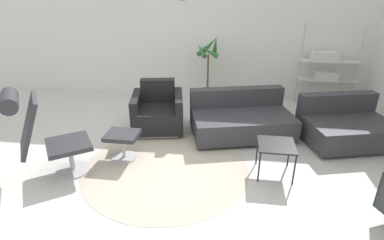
# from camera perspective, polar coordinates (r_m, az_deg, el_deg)

# --- Properties ---
(ground_plane) EXTENTS (12.00, 12.00, 0.00)m
(ground_plane) POSITION_cam_1_polar(r_m,az_deg,el_deg) (4.35, -4.24, -7.14)
(ground_plane) COLOR silver
(wall_back) EXTENTS (12.00, 0.09, 2.80)m
(wall_back) POSITION_cam_1_polar(r_m,az_deg,el_deg) (6.50, 0.59, 16.60)
(wall_back) COLOR silver
(wall_back) RESTS_ON ground_plane
(round_rug) EXTENTS (2.24, 2.24, 0.01)m
(round_rug) POSITION_cam_1_polar(r_m,az_deg,el_deg) (4.14, -4.95, -8.96)
(round_rug) COLOR #BCB29E
(round_rug) RESTS_ON ground_plane
(lounge_chair) EXTENTS (1.01, 0.93, 1.18)m
(lounge_chair) POSITION_cam_1_polar(r_m,az_deg,el_deg) (4.05, -26.99, -1.45)
(lounge_chair) COLOR #BCBCC1
(lounge_chair) RESTS_ON ground_plane
(ottoman) EXTENTS (0.45, 0.38, 0.39)m
(ottoman) POSITION_cam_1_polar(r_m,az_deg,el_deg) (4.31, -13.07, -3.77)
(ottoman) COLOR #BCBCC1
(ottoman) RESTS_ON ground_plane
(armchair_red) EXTENTS (0.96, 0.94, 0.81)m
(armchair_red) POSITION_cam_1_polar(r_m,az_deg,el_deg) (5.09, -6.48, 1.41)
(armchair_red) COLOR silver
(armchair_red) RESTS_ON ground_plane
(couch_low) EXTENTS (1.77, 1.31, 0.70)m
(couch_low) POSITION_cam_1_polar(r_m,az_deg,el_deg) (4.96, 9.26, -0.00)
(couch_low) COLOR black
(couch_low) RESTS_ON ground_plane
(couch_second) EXTENTS (1.46, 1.23, 0.70)m
(couch_second) POSITION_cam_1_polar(r_m,az_deg,el_deg) (5.23, 27.10, -1.19)
(couch_second) COLOR black
(couch_second) RESTS_ON ground_plane
(side_table) EXTENTS (0.46, 0.46, 0.44)m
(side_table) POSITION_cam_1_polar(r_m,az_deg,el_deg) (3.95, 15.77, -4.99)
(side_table) COLOR black
(side_table) RESTS_ON ground_plane
(potted_plant) EXTENTS (0.49, 0.49, 1.39)m
(potted_plant) POSITION_cam_1_polar(r_m,az_deg,el_deg) (6.19, 3.01, 8.27)
(potted_plant) COLOR brown
(potted_plant) RESTS_ON ground_plane
(shelf_unit) EXTENTS (1.14, 0.28, 1.62)m
(shelf_unit) POSITION_cam_1_polar(r_m,az_deg,el_deg) (6.50, 24.23, 9.31)
(shelf_unit) COLOR #BCBCC1
(shelf_unit) RESTS_ON ground_plane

